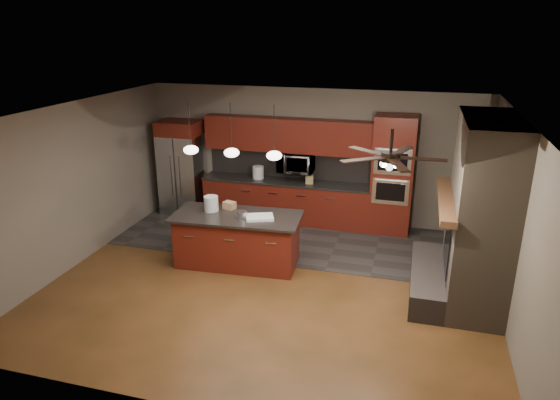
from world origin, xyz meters
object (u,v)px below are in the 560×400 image
(cardboard_box, at_px, (229,205))
(refrigerator, at_px, (182,168))
(oven_tower, at_px, (392,175))
(paint_tray, at_px, (260,217))
(counter_box, at_px, (310,179))
(counter_bucket, at_px, (258,172))
(microwave, at_px, (296,162))
(paint_can, at_px, (242,215))
(white_bucket, at_px, (211,204))
(kitchen_island, at_px, (237,239))

(cardboard_box, bearing_deg, refrigerator, 149.65)
(oven_tower, xyz_separation_m, paint_tray, (-2.04, -2.25, -0.25))
(refrigerator, height_order, counter_box, refrigerator)
(paint_tray, bearing_deg, counter_bucket, 86.75)
(microwave, bearing_deg, paint_can, -98.65)
(microwave, distance_m, counter_box, 0.46)
(counter_box, bearing_deg, cardboard_box, -126.64)
(white_bucket, relative_size, paint_can, 1.45)
(paint_can, relative_size, counter_box, 1.06)
(paint_tray, relative_size, counter_bucket, 1.70)
(paint_tray, height_order, cardboard_box, cardboard_box)
(white_bucket, height_order, paint_tray, white_bucket)
(refrigerator, height_order, white_bucket, refrigerator)
(cardboard_box, height_order, counter_bucket, counter_bucket)
(oven_tower, distance_m, microwave, 1.98)
(microwave, height_order, white_bucket, microwave)
(oven_tower, relative_size, counter_bucket, 8.85)
(counter_bucket, bearing_deg, paint_can, -78.92)
(microwave, bearing_deg, white_bucket, -114.39)
(counter_bucket, bearing_deg, cardboard_box, -87.26)
(paint_tray, height_order, counter_bucket, counter_bucket)
(refrigerator, bearing_deg, paint_can, -45.67)
(cardboard_box, bearing_deg, microwave, 85.50)
(white_bucket, bearing_deg, refrigerator, 127.17)
(kitchen_island, xyz_separation_m, counter_bucket, (-0.32, 2.21, 0.57))
(kitchen_island, height_order, paint_tray, paint_tray)
(kitchen_island, bearing_deg, oven_tower, 38.01)
(white_bucket, bearing_deg, paint_tray, -7.68)
(refrigerator, relative_size, white_bucket, 7.75)
(paint_can, distance_m, paint_tray, 0.31)
(paint_can, height_order, counter_box, counter_box)
(kitchen_island, bearing_deg, microwave, 73.97)
(white_bucket, xyz_separation_m, cardboard_box, (0.27, 0.18, -0.07))
(microwave, xyz_separation_m, white_bucket, (-0.99, -2.18, -0.25))
(paint_can, bearing_deg, refrigerator, 134.33)
(oven_tower, height_order, paint_can, oven_tower)
(oven_tower, relative_size, paint_tray, 5.21)
(kitchen_island, xyz_separation_m, counter_box, (0.81, 2.16, 0.52))
(kitchen_island, bearing_deg, refrigerator, 130.02)
(kitchen_island, relative_size, white_bucket, 8.53)
(paint_tray, xyz_separation_m, counter_bucket, (-0.75, 2.25, 0.09))
(oven_tower, distance_m, refrigerator, 4.52)
(kitchen_island, relative_size, counter_box, 13.05)
(refrigerator, xyz_separation_m, kitchen_island, (2.05, -2.13, -0.57))
(white_bucket, distance_m, counter_bucket, 2.14)
(refrigerator, relative_size, cardboard_box, 10.18)
(refrigerator, xyz_separation_m, cardboard_box, (1.82, -1.86, -0.05))
(microwave, xyz_separation_m, paint_can, (-0.36, -2.36, -0.32))
(microwave, relative_size, cardboard_box, 3.61)
(oven_tower, xyz_separation_m, paint_can, (-2.33, -2.31, -0.21))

